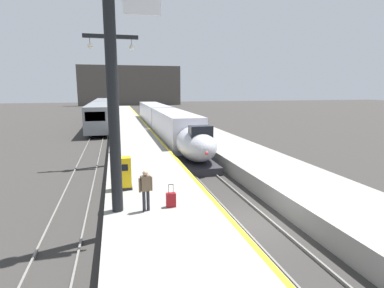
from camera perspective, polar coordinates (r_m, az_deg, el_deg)
ground_plane at (r=14.48m, az=11.50°, el=-14.20°), size 260.00×260.00×0.00m
platform_left at (r=37.04m, az=-11.12°, el=1.62°), size 4.80×110.00×1.05m
platform_right at (r=38.29m, az=1.07°, el=2.09°), size 4.80×110.00×1.05m
platform_left_safety_stripe at (r=37.14m, az=-7.63°, el=2.57°), size 0.20×107.80×0.01m
rail_main_left at (r=40.11m, az=-6.60°, el=1.72°), size 0.08×110.00×0.12m
rail_main_right at (r=40.33m, az=-4.48°, el=1.80°), size 0.08×110.00×0.12m
rail_secondary_left at (r=39.89m, az=-18.21°, el=1.23°), size 0.08×110.00×0.12m
rail_secondary_right at (r=39.81m, az=-16.06°, el=1.32°), size 0.08×110.00×0.12m
highspeed_train_main at (r=38.09m, az=-5.15°, el=4.14°), size 2.92×37.28×3.60m
regional_train_adjacent at (r=55.72m, az=-16.42°, el=5.88°), size 2.85×36.60×3.80m
station_column_near at (r=12.27m, az=-14.46°, el=14.52°), size 4.00×0.68×9.64m
station_column_mid at (r=24.50m, az=-14.44°, el=11.06°), size 4.00×0.68×8.92m
passenger_near_edge at (r=12.59m, az=-8.56°, el=-7.93°), size 0.56×0.29×1.69m
rolling_suitcase at (r=13.11m, az=-3.91°, el=-10.26°), size 0.40×0.22×0.98m
ticket_machine_yellow at (r=15.54m, az=-12.49°, el=-5.51°), size 0.76×0.62×1.60m
terminus_back_wall at (r=114.00m, az=-11.31°, el=10.55°), size 36.00×2.00×14.00m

